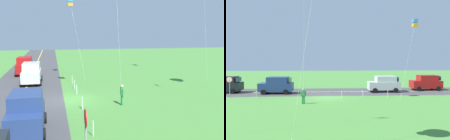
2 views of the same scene
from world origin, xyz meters
TOP-DOWN VIEW (x-y plane):
  - ground_plane at (0.00, 0.00)m, footprint 120.00×120.00m
  - asphalt_road at (0.00, -4.00)m, footprint 120.00×7.00m
  - road_centre_stripe at (0.00, -4.00)m, footprint 120.00×0.16m
  - car_suv_foreground at (6.86, -2.88)m, footprint 4.40×2.12m
  - car_parked_west_near at (-7.97, -3.58)m, footprint 4.40×2.12m
  - car_parked_west_far at (-14.70, -4.90)m, footprint 4.40×2.12m
  - stop_sign at (11.75, -0.10)m, footprint 0.76×0.08m
  - person_adult_near at (2.54, 3.81)m, footprint 0.58×0.22m
  - kite_blue_mid at (-10.33, 0.89)m, footprint 2.46×1.68m
  - fence_post_0 at (-7.23, 0.70)m, footprint 0.05×0.05m
  - fence_post_1 at (-4.19, 0.70)m, footprint 0.05×0.05m
  - fence_post_2 at (-1.66, 0.70)m, footprint 0.05×0.05m
  - fence_post_3 at (2.83, 0.70)m, footprint 0.05×0.05m
  - fence_post_4 at (3.05, 0.70)m, footprint 0.05×0.05m
  - fence_post_5 at (8.35, 0.70)m, footprint 0.05×0.05m

SIDE VIEW (x-z plane):
  - ground_plane at x=0.00m, z-range -0.10..0.00m
  - asphalt_road at x=0.00m, z-range 0.00..0.00m
  - road_centre_stripe at x=0.00m, z-range 0.00..0.01m
  - fence_post_0 at x=-7.23m, z-range 0.00..0.90m
  - fence_post_1 at x=-4.19m, z-range 0.00..0.90m
  - fence_post_2 at x=-1.66m, z-range 0.00..0.90m
  - fence_post_3 at x=2.83m, z-range 0.00..0.90m
  - fence_post_4 at x=3.05m, z-range 0.00..0.90m
  - fence_post_5 at x=8.35m, z-range 0.00..0.90m
  - person_adult_near at x=2.54m, z-range 0.06..1.66m
  - car_suv_foreground at x=6.86m, z-range 0.03..2.27m
  - car_parked_west_near at x=-7.97m, z-range 0.03..2.27m
  - car_parked_west_far at x=-14.70m, z-range 0.03..2.27m
  - stop_sign at x=11.75m, z-range 0.52..3.08m
  - kite_blue_mid at x=-10.33m, z-range 4.21..13.55m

